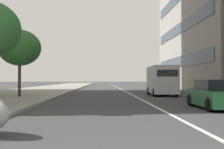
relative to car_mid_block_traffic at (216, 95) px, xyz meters
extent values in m
cube|color=gray|center=(18.49, 13.24, -0.58)|extent=(160.00, 8.62, 0.15)
cube|color=silver|center=(23.49, 2.77, -0.65)|extent=(110.00, 0.16, 0.01)
cube|color=#236038|center=(0.04, 0.00, -0.14)|extent=(4.26, 1.80, 0.74)
cube|color=black|center=(-0.14, 0.00, 0.49)|extent=(2.15, 1.64, 0.51)
cylinder|color=black|center=(1.45, 0.79, -0.35)|extent=(0.62, 0.22, 0.62)
cylinder|color=black|center=(1.44, -0.81, -0.35)|extent=(0.62, 0.22, 0.62)
cylinder|color=black|center=(-1.35, 0.81, -0.35)|extent=(0.62, 0.22, 0.62)
cube|color=#B7B7BC|center=(11.71, 0.25, 0.74)|extent=(5.44, 2.14, 2.36)
cube|color=black|center=(9.03, 0.33, 1.26)|extent=(0.09, 1.68, 0.56)
cylinder|color=black|center=(13.57, 1.10, -0.30)|extent=(0.73, 0.28, 0.72)
cylinder|color=black|center=(13.52, -0.69, -0.30)|extent=(0.73, 0.28, 0.72)
cylinder|color=black|center=(9.90, 1.20, -0.30)|extent=(0.73, 0.28, 0.72)
cylinder|color=black|center=(9.85, -0.59, -0.30)|extent=(0.73, 0.28, 0.72)
cylinder|color=#473323|center=(8.20, 11.75, 0.72)|extent=(0.22, 0.22, 2.46)
ellipsoid|color=#2D6B2D|center=(8.20, 11.75, 3.15)|extent=(3.19, 3.19, 2.71)
cube|color=#384756|center=(26.69, -5.36, 3.27)|extent=(25.65, 0.08, 1.50)
cube|color=#384756|center=(26.69, -5.36, 7.96)|extent=(25.65, 0.08, 1.50)
camera|label=1|loc=(-13.93, 5.51, 0.74)|focal=46.73mm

